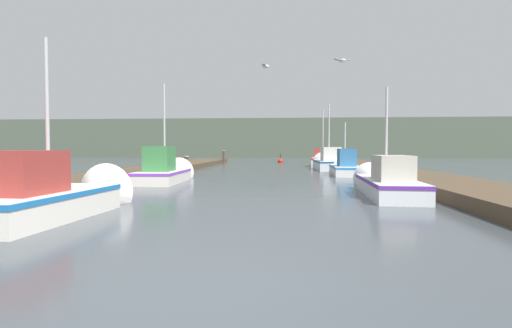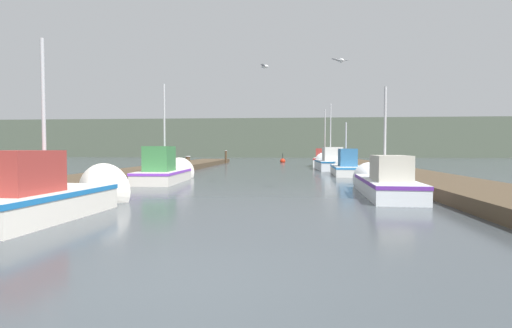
% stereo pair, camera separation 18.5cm
% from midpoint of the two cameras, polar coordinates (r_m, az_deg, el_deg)
% --- Properties ---
extents(ground_plane, '(200.00, 200.00, 0.00)m').
position_cam_midpoint_polar(ground_plane, '(4.30, -10.68, -17.23)').
color(ground_plane, '#3D4449').
extents(dock_left, '(2.79, 40.00, 0.35)m').
position_cam_midpoint_polar(dock_left, '(21.33, -15.70, -1.18)').
color(dock_left, '#4C3D2B').
rests_on(dock_left, ground_plane).
extents(dock_right, '(2.79, 40.00, 0.35)m').
position_cam_midpoint_polar(dock_right, '(20.65, 20.18, -1.35)').
color(dock_right, '#4C3D2B').
rests_on(dock_right, ground_plane).
extents(distant_shore_ridge, '(120.00, 16.00, 5.97)m').
position_cam_midpoint_polar(distant_shore_ridge, '(68.06, 4.22, 3.59)').
color(distant_shore_ridge, '#4C5647').
rests_on(distant_shore_ridge, ground_plane).
extents(fishing_boat_0, '(1.79, 4.51, 4.15)m').
position_cam_midpoint_polar(fishing_boat_0, '(9.55, -26.54, -3.99)').
color(fishing_boat_0, silver).
rests_on(fishing_boat_0, ground_plane).
extents(fishing_boat_1, '(1.57, 5.84, 3.69)m').
position_cam_midpoint_polar(fishing_boat_1, '(13.33, 17.96, -2.36)').
color(fishing_boat_1, silver).
rests_on(fishing_boat_1, ground_plane).
extents(fishing_boat_2, '(1.68, 4.78, 4.60)m').
position_cam_midpoint_polar(fishing_boat_2, '(17.58, -12.35, -1.05)').
color(fishing_boat_2, silver).
rests_on(fishing_boat_2, ground_plane).
extents(fishing_boat_3, '(1.54, 5.21, 3.24)m').
position_cam_midpoint_polar(fishing_boat_3, '(22.46, 12.85, -0.41)').
color(fishing_boat_3, silver).
rests_on(fishing_boat_3, ground_plane).
extents(fishing_boat_4, '(1.95, 5.42, 4.94)m').
position_cam_midpoint_polar(fishing_boat_4, '(27.45, 10.69, 0.21)').
color(fishing_boat_4, silver).
rests_on(fishing_boat_4, ground_plane).
extents(fishing_boat_5, '(2.05, 4.70, 4.94)m').
position_cam_midpoint_polar(fishing_boat_5, '(32.22, 9.96, 0.53)').
color(fishing_boat_5, silver).
rests_on(fishing_boat_5, ground_plane).
extents(mooring_piling_0, '(0.37, 0.37, 0.97)m').
position_cam_midpoint_polar(mooring_piling_0, '(36.14, 11.33, 0.75)').
color(mooring_piling_0, '#473523').
rests_on(mooring_piling_0, ground_plane).
extents(mooring_piling_1, '(0.23, 0.23, 1.22)m').
position_cam_midpoint_polar(mooring_piling_1, '(37.76, -4.19, 1.04)').
color(mooring_piling_1, '#473523').
rests_on(mooring_piling_1, ground_plane).
extents(mooring_piling_2, '(0.35, 0.35, 1.41)m').
position_cam_midpoint_polar(mooring_piling_2, '(19.15, -14.03, 0.06)').
color(mooring_piling_2, '#473523').
rests_on(mooring_piling_2, ground_plane).
extents(mooring_piling_3, '(0.31, 0.31, 0.95)m').
position_cam_midpoint_polar(mooring_piling_3, '(24.96, -9.50, 0.06)').
color(mooring_piling_3, '#473523').
rests_on(mooring_piling_3, ground_plane).
extents(channel_buoy, '(0.52, 0.52, 1.02)m').
position_cam_midpoint_polar(channel_buoy, '(39.80, 3.97, 0.43)').
color(channel_buoy, red).
rests_on(channel_buoy, ground_plane).
extents(seagull_lead, '(0.55, 0.31, 0.12)m').
position_cam_midpoint_polar(seagull_lead, '(12.79, 12.44, 14.24)').
color(seagull_lead, white).
extents(seagull_1, '(0.31, 0.56, 0.12)m').
position_cam_midpoint_polar(seagull_1, '(14.86, 1.63, 13.76)').
color(seagull_1, white).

